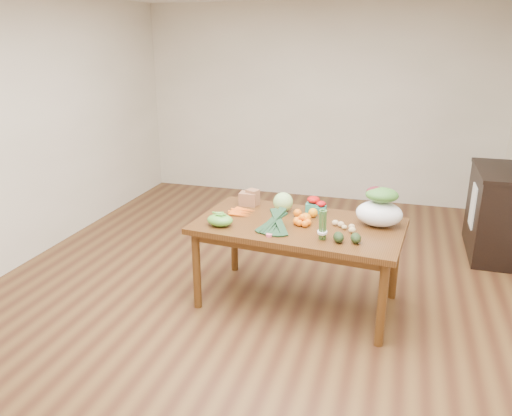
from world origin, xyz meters
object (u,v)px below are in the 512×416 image
(paper_bag, at_px, (248,198))
(salad_bag, at_px, (380,209))
(mandarin_cluster, at_px, (302,219))
(kale_bunch, at_px, (273,223))
(cabbage, at_px, (283,202))
(asparagus_bundle, at_px, (323,225))
(cabinet, at_px, (497,212))
(dining_table, at_px, (298,264))

(paper_bag, xyz_separation_m, salad_bag, (1.20, -0.20, 0.07))
(mandarin_cluster, height_order, kale_bunch, kale_bunch)
(mandarin_cluster, bearing_deg, cabbage, 131.05)
(mandarin_cluster, relative_size, salad_bag, 0.47)
(paper_bag, distance_m, mandarin_cluster, 0.68)
(mandarin_cluster, relative_size, asparagus_bundle, 0.72)
(paper_bag, height_order, asparagus_bundle, asparagus_bundle)
(asparagus_bundle, xyz_separation_m, salad_bag, (0.40, 0.44, 0.02))
(cabinet, distance_m, asparagus_bundle, 2.53)
(dining_table, xyz_separation_m, asparagus_bundle, (0.25, -0.30, 0.50))
(salad_bag, bearing_deg, asparagus_bundle, -132.22)
(dining_table, relative_size, salad_bag, 4.50)
(kale_bunch, bearing_deg, dining_table, 62.84)
(dining_table, xyz_separation_m, cabbage, (-0.20, 0.26, 0.46))
(dining_table, relative_size, cabbage, 9.70)
(kale_bunch, bearing_deg, cabbage, 99.97)
(cabinet, bearing_deg, paper_bag, -151.10)
(cabbage, relative_size, salad_bag, 0.46)
(paper_bag, distance_m, asparagus_bundle, 1.02)
(cabbage, distance_m, salad_bag, 0.86)
(cabbage, distance_m, kale_bunch, 0.51)
(mandarin_cluster, distance_m, kale_bunch, 0.31)
(cabbage, distance_m, asparagus_bundle, 0.72)
(salad_bag, bearing_deg, dining_table, -167.92)
(cabbage, relative_size, asparagus_bundle, 0.71)
(dining_table, xyz_separation_m, paper_bag, (-0.55, 0.34, 0.45))
(cabinet, height_order, salad_bag, salad_bag)
(asparagus_bundle, height_order, salad_bag, salad_bag)
(dining_table, bearing_deg, paper_bag, 153.65)
(dining_table, relative_size, mandarin_cluster, 9.55)
(paper_bag, bearing_deg, cabinet, 28.90)
(dining_table, height_order, mandarin_cluster, mandarin_cluster)
(cabinet, bearing_deg, mandarin_cluster, -137.25)
(cabinet, height_order, cabbage, cabinet)
(asparagus_bundle, bearing_deg, mandarin_cluster, 131.33)
(paper_bag, xyz_separation_m, kale_bunch, (0.39, -0.59, 0.00))
(dining_table, height_order, paper_bag, paper_bag)
(cabbage, height_order, kale_bunch, cabbage)
(cabbage, bearing_deg, paper_bag, 167.17)
(asparagus_bundle, relative_size, salad_bag, 0.65)
(dining_table, xyz_separation_m, salad_bag, (0.65, 0.14, 0.52))
(mandarin_cluster, height_order, asparagus_bundle, asparagus_bundle)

